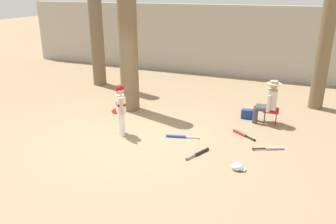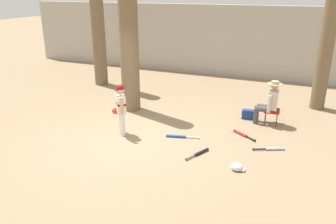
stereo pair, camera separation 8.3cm
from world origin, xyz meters
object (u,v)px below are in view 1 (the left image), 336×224
object	(u,v)px
tree_far_left	(95,9)
young_ballplayer	(120,106)
bat_aluminum_silver	(272,148)
folding_stool	(271,111)
batting_helmet_white	(237,166)
bat_red_barrel	(241,134)
tree_near_player	(128,47)
handbag_beside_stool	(247,114)
tree_behind_spectator	(326,38)
bat_blue_youth	(179,136)
seated_spectator	(268,101)
bat_black_composite	(200,153)

from	to	relation	value
tree_far_left	young_ballplayer	bearing A→B (deg)	-50.47
tree_far_left	bat_aluminum_silver	distance (m)	8.00
bat_aluminum_silver	young_ballplayer	bearing A→B (deg)	-171.13
folding_stool	batting_helmet_white	size ratio (longest dim) A/B	1.48
folding_stool	bat_red_barrel	world-z (taller)	folding_stool
tree_near_player	handbag_beside_stool	world-z (taller)	tree_near_player
young_ballplayer	folding_stool	bearing A→B (deg)	33.02
tree_behind_spectator	bat_blue_youth	xyz separation A→B (m)	(-3.11, -3.72, -2.09)
batting_helmet_white	folding_stool	bearing A→B (deg)	83.87
seated_spectator	handbag_beside_stool	xyz separation A→B (m)	(-0.55, 0.15, -0.51)
folding_stool	bat_blue_youth	world-z (taller)	folding_stool
seated_spectator	bat_aluminum_silver	size ratio (longest dim) A/B	1.76
batting_helmet_white	tree_far_left	bearing A→B (deg)	144.34
handbag_beside_stool	batting_helmet_white	distance (m)	3.00
young_ballplayer	batting_helmet_white	bearing A→B (deg)	-11.86
tree_behind_spectator	young_ballplayer	distance (m)	6.24
bat_red_barrel	batting_helmet_white	bearing A→B (deg)	-81.61
tree_behind_spectator	bat_red_barrel	distance (m)	4.01
bat_aluminum_silver	batting_helmet_white	xyz separation A→B (m)	(-0.55, -1.21, 0.04)
bat_aluminum_silver	bat_black_composite	size ratio (longest dim) A/B	0.99
tree_behind_spectator	bat_red_barrel	size ratio (longest dim) A/B	7.52
folding_stool	bat_aluminum_silver	distance (m)	1.68
young_ballplayer	handbag_beside_stool	xyz separation A→B (m)	(2.73, 2.33, -0.61)
seated_spectator	bat_aluminum_silver	xyz separation A→B (m)	(0.34, -1.62, -0.61)
tree_far_left	bat_black_composite	world-z (taller)	tree_far_left
bat_black_composite	bat_red_barrel	size ratio (longest dim) A/B	1.08
young_ballplayer	folding_stool	distance (m)	4.04
bat_black_composite	handbag_beside_stool	bearing A→B (deg)	77.71
folding_stool	bat_blue_youth	xyz separation A→B (m)	(-1.97, -1.83, -0.33)
folding_stool	handbag_beside_stool	world-z (taller)	folding_stool
tree_behind_spectator	seated_spectator	size ratio (longest dim) A/B	4.01
tree_behind_spectator	bat_red_barrel	bearing A→B (deg)	-119.76
handbag_beside_stool	tree_far_left	distance (m)	6.62
young_ballplayer	tree_far_left	distance (m)	5.35
tree_behind_spectator	bat_aluminum_silver	world-z (taller)	tree_behind_spectator
bat_aluminum_silver	bat_black_composite	world-z (taller)	same
tree_near_player	tree_behind_spectator	xyz separation A→B (m)	(5.20, 2.33, 0.25)
tree_far_left	bat_aluminum_silver	size ratio (longest dim) A/B	9.08
tree_near_player	bat_blue_youth	size ratio (longest dim) A/B	5.76
folding_stool	bat_black_composite	size ratio (longest dim) A/B	0.62
tree_behind_spectator	young_ballplayer	bearing A→B (deg)	-137.83
tree_far_left	folding_stool	bearing A→B (deg)	-14.00
tree_far_left	bat_aluminum_silver	bearing A→B (deg)	-25.66
folding_stool	bat_red_barrel	size ratio (longest dim) A/B	0.67
folding_stool	batting_helmet_white	distance (m)	2.87
folding_stool	seated_spectator	xyz separation A→B (m)	(-0.10, -0.01, 0.28)
young_ballplayer	seated_spectator	size ratio (longest dim) A/B	1.09
tree_behind_spectator	young_ballplayer	world-z (taller)	tree_behind_spectator
handbag_beside_stool	bat_red_barrel	size ratio (longest dim) A/B	0.53
tree_behind_spectator	bat_black_composite	xyz separation A→B (m)	(-2.35, -4.36, -2.09)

